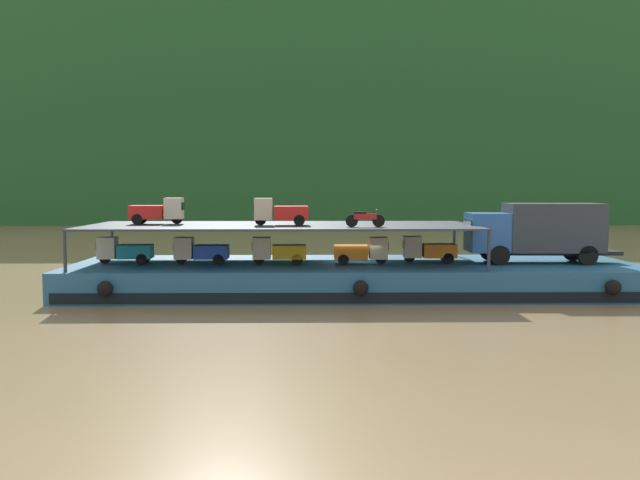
{
  "coord_description": "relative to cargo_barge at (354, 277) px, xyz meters",
  "views": [
    {
      "loc": [
        -2.35,
        -34.09,
        5.41
      ],
      "look_at": [
        -1.79,
        0.0,
        2.7
      ],
      "focal_mm": 37.06,
      "sensor_mm": 36.0,
      "label": 1
    }
  ],
  "objects": [
    {
      "name": "mini_truck_upper_stern",
      "position": [
        -10.28,
        0.63,
        3.44
      ],
      "size": [
        2.77,
        1.25,
        1.38
      ],
      "color": "red",
      "rests_on": "cargo_rack"
    },
    {
      "name": "mini_truck_lower_stern",
      "position": [
        -11.87,
        -0.13,
        1.44
      ],
      "size": [
        2.79,
        1.3,
        1.38
      ],
      "color": "teal",
      "rests_on": "cargo_barge"
    },
    {
      "name": "ground_plane",
      "position": [
        0.0,
        0.02,
        -0.75
      ],
      "size": [
        400.0,
        400.0,
        0.0
      ],
      "primitive_type": "plane",
      "color": "olive"
    },
    {
      "name": "mini_truck_lower_fore",
      "position": [
        0.34,
        -0.52,
        1.44
      ],
      "size": [
        2.76,
        1.23,
        1.38
      ],
      "color": "orange",
      "rests_on": "cargo_barge"
    },
    {
      "name": "motorcycle_upper_port",
      "position": [
        0.34,
        -2.22,
        3.18
      ],
      "size": [
        1.9,
        0.55,
        0.87
      ],
      "color": "black",
      "rests_on": "cargo_rack"
    },
    {
      "name": "mini_truck_lower_mid",
      "position": [
        -3.94,
        -0.42,
        1.44
      ],
      "size": [
        2.77,
        1.26,
        1.38
      ],
      "color": "gold",
      "rests_on": "cargo_barge"
    },
    {
      "name": "mini_truck_lower_bow",
      "position": [
        3.88,
        0.13,
        1.44
      ],
      "size": [
        2.79,
        1.28,
        1.38
      ],
      "color": "orange",
      "rests_on": "cargo_barge"
    },
    {
      "name": "hillside_far_bank",
      "position": [
        0.0,
        75.11,
        21.57
      ],
      "size": [
        133.74,
        31.69,
        39.62
      ],
      "color": "#235628",
      "rests_on": "ground"
    },
    {
      "name": "cargo_rack",
      "position": [
        -3.8,
        0.02,
        2.69
      ],
      "size": [
        19.8,
        7.47,
        2.0
      ],
      "color": "#2D333D",
      "rests_on": "cargo_barge"
    },
    {
      "name": "mini_truck_upper_mid",
      "position": [
        -3.83,
        -0.63,
        3.44
      ],
      "size": [
        2.77,
        1.25,
        1.38
      ],
      "color": "red",
      "rests_on": "cargo_rack"
    },
    {
      "name": "cargo_barge",
      "position": [
        0.0,
        0.0,
        0.0
      ],
      "size": [
        29.0,
        8.84,
        1.5
      ],
      "color": "#23567A",
      "rests_on": "ground"
    },
    {
      "name": "mini_truck_lower_aft",
      "position": [
        -7.91,
        -0.38,
        1.44
      ],
      "size": [
        2.75,
        1.22,
        1.38
      ],
      "color": "#1E47B7",
      "rests_on": "cargo_barge"
    },
    {
      "name": "covered_lorry",
      "position": [
        9.52,
        -0.11,
        2.45
      ],
      "size": [
        7.89,
        2.42,
        3.1
      ],
      "color": "#285BA3",
      "rests_on": "cargo_barge"
    }
  ]
}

